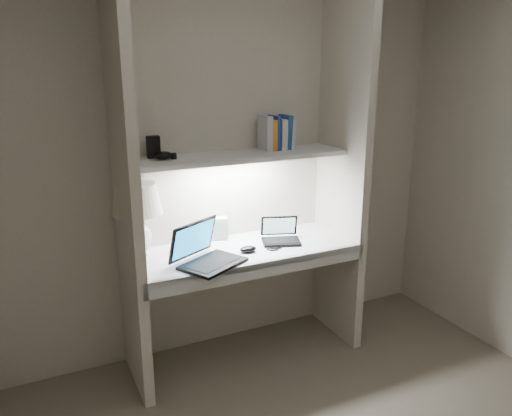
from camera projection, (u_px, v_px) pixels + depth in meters
back_wall at (228, 167)px, 3.32m from camera, size 3.20×0.01×2.50m
alcove_panel_left at (125, 187)px, 2.77m from camera, size 0.06×0.55×2.50m
alcove_panel_right at (343, 165)px, 3.38m from camera, size 0.06×0.55×2.50m
desk at (245, 251)px, 3.22m from camera, size 1.40×0.55×0.04m
desk_apron at (263, 269)px, 3.00m from camera, size 1.46×0.03×0.10m
shelf at (238, 156)px, 3.13m from camera, size 1.40×0.36×0.03m
strip_light at (239, 160)px, 3.14m from camera, size 0.60×0.04×0.02m
table_lamp at (137, 207)px, 3.01m from camera, size 0.31×0.31×0.45m
laptop_main at (205, 254)px, 2.95m from camera, size 0.47×0.45×0.24m
laptop_netbook at (280, 236)px, 3.32m from camera, size 0.30×0.28×0.16m
speaker at (219, 228)px, 3.35m from camera, size 0.13×0.11×0.15m
mouse at (248, 249)px, 3.13m from camera, size 0.11×0.07×0.04m
cable_coil at (275, 246)px, 3.22m from camera, size 0.11×0.11×0.01m
sticky_note at (174, 253)px, 3.11m from camera, size 0.08×0.08×0.00m
book_row at (276, 133)px, 3.28m from camera, size 0.21×0.15×0.22m
shelf_box at (153, 147)px, 2.98m from camera, size 0.08×0.06×0.13m
shelf_gadget at (163, 156)px, 2.93m from camera, size 0.12×0.09×0.05m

